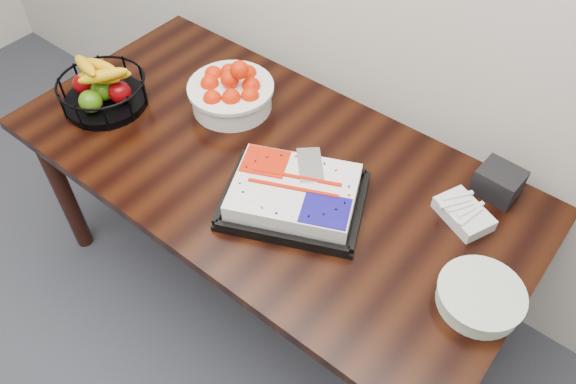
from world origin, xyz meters
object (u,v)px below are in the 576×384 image
Objects in this scene: cake_tray at (294,195)px; napkin_box at (499,182)px; tangerine_bowl at (231,88)px; plate_stack at (480,297)px; fruit_basket at (103,90)px; table at (269,179)px.

napkin_box is at bearing 42.89° from cake_tray.
tangerine_bowl reaches higher than plate_stack.
cake_tray is at bearing -137.11° from napkin_box.
fruit_basket is (-0.84, -0.06, 0.03)m from cake_tray.
napkin_box is (-0.14, 0.41, 0.02)m from plate_stack.
table is 13.69× the size of napkin_box.
cake_tray is 0.52m from tangerine_bowl.
napkin_box is (0.47, 0.44, 0.01)m from cake_tray.
fruit_basket is at bearing -176.45° from plate_stack.
fruit_basket is at bearing -159.31° from napkin_box.
plate_stack is (1.08, -0.19, -0.06)m from tangerine_bowl.
fruit_basket is at bearing -167.47° from table.
fruit_basket reaches higher than table.
napkin_box is at bearing 20.69° from fruit_basket.
plate_stack is at bearing -4.07° from table.
tangerine_bowl reaches higher than napkin_box.
tangerine_bowl is at bearing 154.53° from table.
cake_tray is 2.25× the size of plate_stack.
table is 5.76× the size of tangerine_bowl.
plate_stack is 1.80× the size of napkin_box.
plate_stack is at bearing 3.55° from fruit_basket.
fruit_basket is (-0.37, -0.28, -0.02)m from tangerine_bowl.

